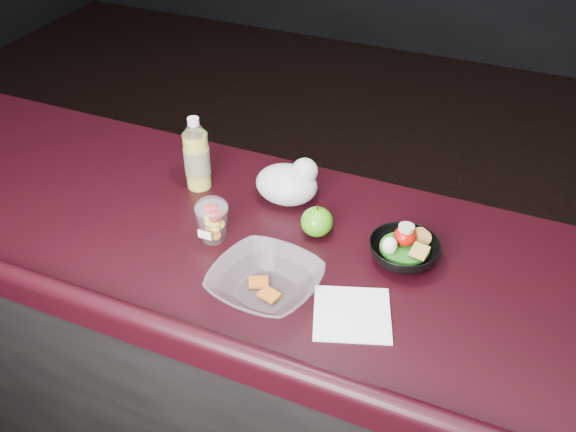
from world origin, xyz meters
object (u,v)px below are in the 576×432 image
(green_apple, at_px, (317,222))
(takeout_bowl, at_px, (265,283))
(snack_bowl, at_px, (404,250))
(fruit_cup, at_px, (212,219))
(lemonade_bottle, at_px, (197,159))

(green_apple, height_order, takeout_bowl, green_apple)
(green_apple, xyz_separation_m, snack_bowl, (0.22, -0.01, -0.01))
(snack_bowl, distance_m, takeout_bowl, 0.33)
(fruit_cup, height_order, takeout_bowl, fruit_cup)
(lemonade_bottle, relative_size, fruit_cup, 1.79)
(snack_bowl, bearing_deg, takeout_bowl, -137.55)
(green_apple, height_order, snack_bowl, snack_bowl)
(snack_bowl, height_order, takeout_bowl, snack_bowl)
(green_apple, bearing_deg, lemonade_bottle, 169.50)
(fruit_cup, distance_m, takeout_bowl, 0.23)
(green_apple, bearing_deg, fruit_cup, -152.29)
(lemonade_bottle, height_order, snack_bowl, lemonade_bottle)
(green_apple, relative_size, takeout_bowl, 0.32)
(lemonade_bottle, height_order, takeout_bowl, lemonade_bottle)
(fruit_cup, bearing_deg, green_apple, 27.71)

